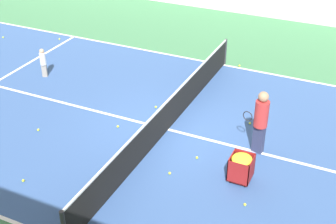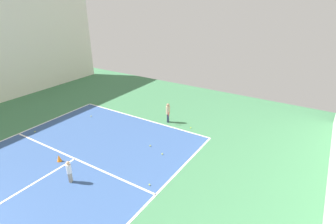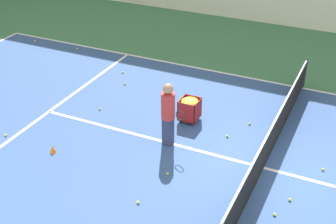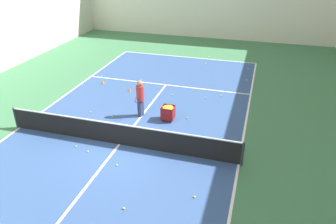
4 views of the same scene
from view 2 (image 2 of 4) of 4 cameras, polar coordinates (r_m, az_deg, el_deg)
line_baseline_near at (r=17.37m, az=-5.75°, el=-1.45°), size 9.77×0.10×0.00m
line_service_near at (r=14.02m, az=-19.62°, el=-9.54°), size 9.77×0.10×0.00m
player_near_baseline at (r=16.52m, az=0.00°, el=0.08°), size 0.43×0.56×1.28m
child_midcourt at (r=12.19m, az=-20.74°, el=-11.79°), size 0.28×0.28×1.06m
training_cone_0 at (r=14.01m, az=-22.63°, el=-9.26°), size 0.23×0.23×0.35m
tennis_ball_5 at (r=13.53m, az=-1.28°, el=-9.11°), size 0.07×0.07×0.07m
tennis_ball_7 at (r=16.10m, az=4.94°, el=-3.43°), size 0.07×0.07×0.07m
tennis_ball_20 at (r=17.49m, az=-26.99°, el=-3.83°), size 0.07×0.07×0.07m
tennis_ball_21 at (r=18.31m, az=-16.40°, el=-0.86°), size 0.07×0.07×0.07m
tennis_ball_22 at (r=14.24m, az=-3.91°, el=-7.34°), size 0.07×0.07×0.07m
tennis_ball_26 at (r=11.63m, az=-4.04°, el=-15.49°), size 0.07×0.07×0.07m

